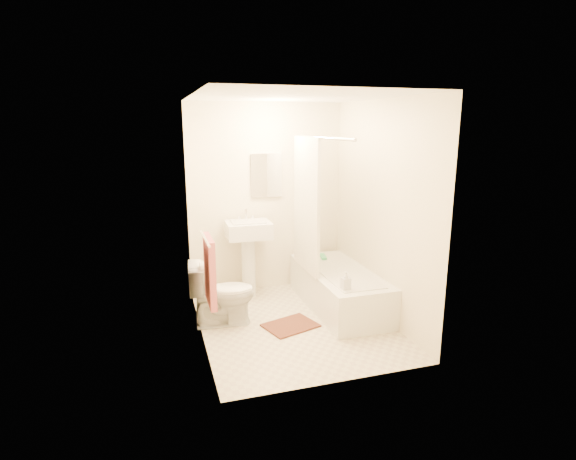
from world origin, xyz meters
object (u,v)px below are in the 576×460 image
object	(u,v)px
toilet	(222,294)
sink	(249,256)
bathtub	(339,289)
soap_bottle	(346,281)
bath_mat	(290,325)

from	to	relation	value
toilet	sink	bearing A→B (deg)	-27.43
bathtub	soap_bottle	bearing A→B (deg)	-107.55
sink	soap_bottle	distance (m)	1.46
soap_bottle	bath_mat	bearing A→B (deg)	154.64
sink	bathtub	bearing A→B (deg)	-32.39
soap_bottle	sink	bearing A→B (deg)	121.25
toilet	bathtub	bearing A→B (deg)	-82.60
sink	bathtub	world-z (taller)	sink
sink	bath_mat	world-z (taller)	sink
toilet	bath_mat	world-z (taller)	toilet
bathtub	soap_bottle	distance (m)	0.71
toilet	sink	size ratio (longest dim) A/B	0.67
bathtub	sink	bearing A→B (deg)	145.57
bath_mat	soap_bottle	size ratio (longest dim) A/B	2.74
toilet	soap_bottle	size ratio (longest dim) A/B	3.59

